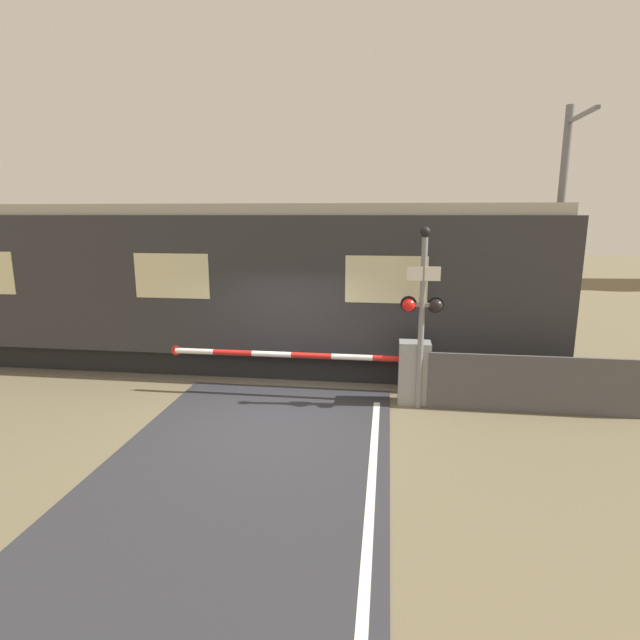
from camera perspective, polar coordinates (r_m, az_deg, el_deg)
The scene contains 7 objects.
ground_plane at distance 9.25m, azimuth -5.47°, elevation -11.17°, with size 80.00×80.00×0.00m, color #6B6047.
track_bed at distance 12.28m, azimuth -1.97°, elevation -5.11°, with size 36.00×3.20×0.13m.
train at distance 12.56m, azimuth -13.88°, elevation 4.04°, with size 16.66×2.81×3.85m.
crossing_barrier at distance 9.89m, azimuth 8.52°, elevation -5.63°, with size 5.25×0.44×1.23m.
signal_post at distance 9.36m, azimuth 11.59°, elevation 1.35°, with size 0.79×0.26×3.42m.
catenary_pole at distance 14.51m, azimuth 25.66°, elevation 9.49°, with size 0.20×1.90×6.29m.
roadside_fence at distance 10.11m, azimuth 23.87°, elevation -6.82°, with size 4.05×0.06×1.10m.
Camera 1 is at (2.00, -8.28, 3.63)m, focal length 28.00 mm.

